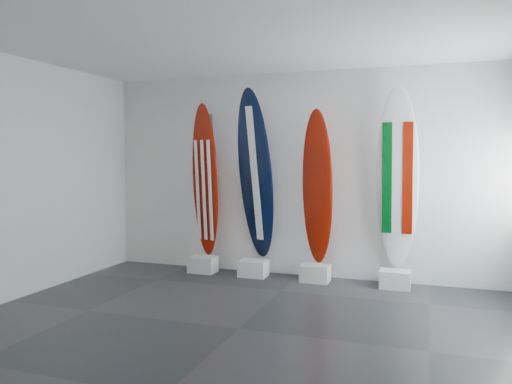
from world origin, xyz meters
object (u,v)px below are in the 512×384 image
at_px(surfboard_usa, 205,180).
at_px(surfboard_navy, 256,175).
at_px(surfboard_italy, 397,179).

distance_m(surfboard_usa, surfboard_navy, 0.82).
height_order(surfboard_usa, surfboard_italy, surfboard_italy).
bearing_deg(surfboard_italy, surfboard_navy, -178.22).
bearing_deg(surfboard_navy, surfboard_italy, 14.16).
height_order(surfboard_usa, surfboard_navy, surfboard_navy).
bearing_deg(surfboard_usa, surfboard_navy, 19.91).
xyz_separation_m(surfboard_navy, surfboard_italy, (2.02, 0.00, -0.03)).
xyz_separation_m(surfboard_usa, surfboard_navy, (0.82, 0.00, 0.09)).
distance_m(surfboard_usa, surfboard_italy, 2.84).
xyz_separation_m(surfboard_usa, surfboard_italy, (2.84, 0.00, 0.06)).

